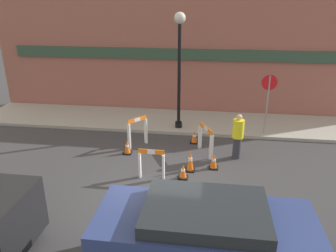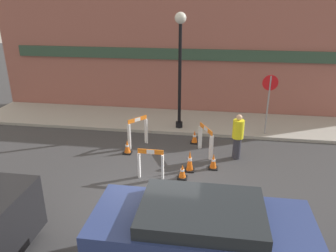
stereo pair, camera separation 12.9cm
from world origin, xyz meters
name	(u,v)px [view 2 (the right image)]	position (x,y,z in m)	size (l,w,h in m)	color
ground_plane	(156,197)	(0.00, 0.00, 0.00)	(60.00, 60.00, 0.00)	#38383A
sidewalk_slab	(180,121)	(0.00, 5.93, 0.06)	(18.00, 2.86, 0.12)	#9E9B93
storefront_facade	(184,55)	(0.00, 7.44, 2.75)	(18.00, 0.22, 5.50)	#93564C
streetlamp_post	(180,56)	(0.06, 5.06, 3.11)	(0.44, 0.44, 4.60)	black
stop_sign	(269,95)	(3.54, 4.89, 1.71)	(0.60, 0.07, 2.38)	gray
barricade_0	(206,139)	(1.25, 2.97, 0.57)	(0.57, 0.94, 1.02)	white
barricade_1	(138,131)	(-1.27, 3.24, 0.61)	(0.64, 0.75, 1.13)	white
barricade_2	(151,163)	(-0.33, 0.99, 0.53)	(0.79, 0.15, 0.98)	white
traffic_cone_0	(190,161)	(0.81, 1.63, 0.35)	(0.30, 0.30, 0.72)	black
traffic_cone_1	(213,162)	(1.55, 1.89, 0.25)	(0.30, 0.30, 0.52)	black
traffic_cone_2	(182,172)	(0.62, 1.13, 0.22)	(0.30, 0.30, 0.46)	black
traffic_cone_3	(127,147)	(-1.51, 2.57, 0.24)	(0.30, 0.30, 0.51)	black
traffic_cone_4	(195,137)	(0.80, 3.82, 0.24)	(0.30, 0.30, 0.51)	black
person_worker	(238,136)	(2.33, 2.76, 0.85)	(0.43, 0.43, 1.60)	#33333D
parked_car_1	(201,239)	(1.37, -2.67, 0.96)	(4.11, 1.91, 1.70)	navy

